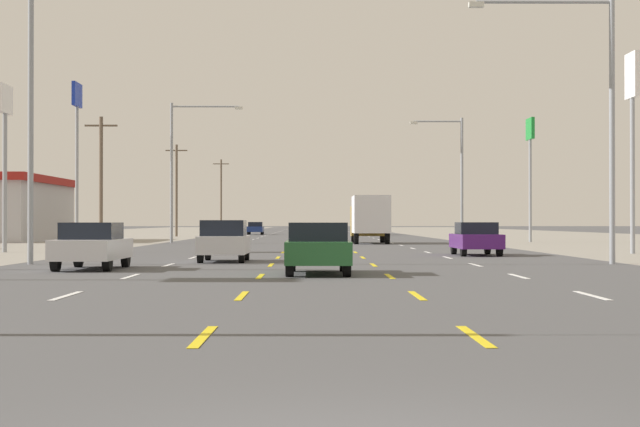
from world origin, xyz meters
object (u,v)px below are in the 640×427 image
(streetlight_right_row_1, at_px, (456,170))
(sedan_far_left_farthest, at_px, (256,228))
(pole_sign_left_row_1, at_px, (5,127))
(sedan_far_right_midfar, at_px, (476,238))
(hatchback_inner_left_mid, at_px, (224,241))
(sedan_center_turn_nearest, at_px, (318,247))
(pole_sign_right_row_1, at_px, (632,105))
(box_truck_inner_right_far, at_px, (370,217))
(pole_sign_right_row_2, at_px, (530,148))
(streetlight_right_row_0, at_px, (595,104))
(streetlight_left_row_0, at_px, (40,103))
(streetlight_left_row_1, at_px, (180,160))
(sedan_far_right_farther, at_px, (378,228))
(pole_sign_left_row_2, at_px, (77,122))
(sedan_far_left_near, at_px, (92,245))

(streetlight_right_row_1, bearing_deg, sedan_far_left_farthest, 108.97)
(pole_sign_left_row_1, bearing_deg, sedan_far_right_midfar, -12.27)
(hatchback_inner_left_mid, bearing_deg, sedan_far_left_farthest, 92.23)
(sedan_center_turn_nearest, bearing_deg, sedan_far_left_farthest, 94.13)
(pole_sign_right_row_1, bearing_deg, box_truck_inner_right_far, 115.18)
(box_truck_inner_right_far, distance_m, sedan_far_left_farthest, 51.06)
(sedan_center_turn_nearest, xyz_separation_m, pole_sign_left_row_1, (-15.08, 21.47, 5.32))
(pole_sign_right_row_2, relative_size, streetlight_right_row_0, 0.97)
(sedan_center_turn_nearest, xyz_separation_m, streetlight_left_row_0, (-9.63, 6.88, 4.87))
(hatchback_inner_left_mid, distance_m, streetlight_left_row_1, 35.51)
(streetlight_left_row_0, bearing_deg, pole_sign_right_row_2, 57.94)
(streetlight_left_row_0, bearing_deg, pole_sign_right_row_1, 26.51)
(sedan_far_right_farther, relative_size, pole_sign_right_row_1, 0.48)
(box_truck_inner_right_far, relative_size, pole_sign_right_row_1, 0.77)
(pole_sign_left_row_1, height_order, pole_sign_right_row_1, pole_sign_right_row_1)
(hatchback_inner_left_mid, bearing_deg, streetlight_right_row_1, 68.89)
(sedan_center_turn_nearest, height_order, pole_sign_left_row_2, pole_sign_left_row_2)
(sedan_center_turn_nearest, relative_size, streetlight_right_row_0, 0.48)
(sedan_far_left_near, distance_m, sedan_far_left_farthest, 89.21)
(pole_sign_right_row_1, distance_m, pole_sign_right_row_2, 28.60)
(sedan_far_left_farthest, bearing_deg, streetlight_left_row_0, -91.99)
(box_truck_inner_right_far, distance_m, streetlight_right_row_0, 36.10)
(pole_sign_right_row_1, distance_m, streetlight_left_row_1, 34.69)
(sedan_far_right_farther, bearing_deg, streetlight_left_row_1, -110.17)
(sedan_far_right_midfar, xyz_separation_m, streetlight_right_row_1, (2.87, 27.28, 4.33))
(streetlight_left_row_1, bearing_deg, sedan_far_right_midfar, -58.87)
(pole_sign_left_row_1, distance_m, pole_sign_right_row_2, 40.53)
(pole_sign_left_row_1, bearing_deg, streetlight_right_row_0, -30.44)
(sedan_far_right_midfar, relative_size, pole_sign_left_row_2, 0.41)
(sedan_far_left_near, relative_size, sedan_far_right_farther, 1.00)
(box_truck_inner_right_far, distance_m, pole_sign_left_row_1, 28.43)
(box_truck_inner_right_far, bearing_deg, sedan_far_right_midfar, -82.73)
(pole_sign_right_row_1, relative_size, streetlight_right_row_0, 0.99)
(sedan_far_left_near, relative_size, pole_sign_right_row_2, 0.49)
(streetlight_left_row_0, bearing_deg, sedan_far_right_midfar, 30.31)
(sedan_far_right_farther, bearing_deg, pole_sign_left_row_1, -108.24)
(pole_sign_right_row_2, distance_m, streetlight_left_row_1, 25.57)
(sedan_far_right_midfar, height_order, streetlight_right_row_1, streetlight_right_row_1)
(sedan_far_right_farther, distance_m, streetlight_right_row_1, 45.92)
(sedan_center_turn_nearest, xyz_separation_m, streetlight_left_row_1, (-9.40, 43.93, 5.02))
(sedan_far_right_farther, height_order, pole_sign_right_row_1, pole_sign_right_row_1)
(pole_sign_right_row_1, height_order, streetlight_right_row_0, streetlight_right_row_0)
(streetlight_right_row_1, bearing_deg, sedan_far_right_farther, 93.24)
(box_truck_inner_right_far, distance_m, streetlight_right_row_1, 7.14)
(sedan_far_left_near, bearing_deg, streetlight_left_row_1, 93.32)
(hatchback_inner_left_mid, bearing_deg, sedan_far_left_near, -119.94)
(hatchback_inner_left_mid, relative_size, streetlight_left_row_0, 0.40)
(sedan_far_left_near, height_order, streetlight_right_row_0, streetlight_right_row_0)
(sedan_far_left_farthest, distance_m, pole_sign_left_row_2, 50.99)
(sedan_center_turn_nearest, distance_m, box_truck_inner_right_far, 42.47)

